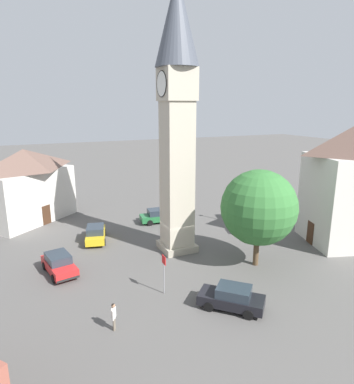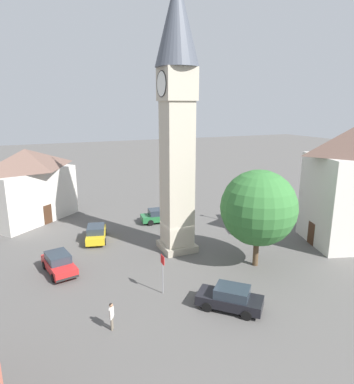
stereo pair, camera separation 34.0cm
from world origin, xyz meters
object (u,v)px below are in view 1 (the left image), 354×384
Objects in this scene: car_blue_kerb at (232,298)px; car_red_corner at (159,216)px; clock_tower at (177,97)px; building_corner_back at (352,184)px; tree at (259,208)px; lamp_post at (241,197)px; building_shop_left at (27,185)px; road_sign at (164,268)px; car_silver_kerb at (59,264)px; pedestrian at (114,314)px; car_white_side at (96,233)px.

car_red_corner is at bearing 173.89° from car_blue_kerb.
clock_tower is 2.03× the size of building_corner_back.
tree reaches higher than lamp_post.
lamp_post is (-13.27, 9.75, 2.32)m from car_blue_kerb.
building_shop_left is at bearing -140.03° from tree.
car_blue_kerb is (9.89, -0.68, -12.46)m from clock_tower.
lamp_post is (4.14, 7.89, 2.32)m from car_red_corner.
road_sign is (-3.44, -3.22, 1.14)m from car_blue_kerb.
lamp_post reaches higher than car_red_corner.
clock_tower reaches higher than car_silver_kerb.
tree is (-3.45, 12.55, 3.84)m from pedestrian.
pedestrian reaches higher than car_red_corner.
lamp_post reaches higher than car_silver_kerb.
car_red_corner is 0.55× the size of tree.
road_sign is (6.10, 6.24, 1.14)m from car_silver_kerb.
building_shop_left is 33.18m from building_corner_back.
car_red_corner is 9.20m from lamp_post.
building_corner_back reaches higher than car_red_corner.
tree is at bearing 105.37° from pedestrian.
clock_tower reaches higher than car_red_corner.
clock_tower is 13.60m from road_sign.
building_corner_back is at bearing 94.24° from road_sign.
car_white_side is 2.61× the size of pedestrian.
car_blue_kerb and car_silver_kerb have the same top height.
car_white_side is 0.40× the size of building_shop_left.
building_corner_back reaches higher than building_shop_left.
car_red_corner is 0.97× the size of car_white_side.
car_silver_kerb is at bearing -79.04° from lamp_post.
car_silver_kerb is 0.39× the size of building_corner_back.
car_silver_kerb is 0.99× the size of car_white_side.
clock_tower is 5.24× the size of car_red_corner.
building_corner_back is (19.06, 27.12, 1.55)m from building_shop_left.
car_silver_kerb is 8.80m from road_sign.
pedestrian is (16.42, -9.20, 0.25)m from car_red_corner.
road_sign is at bearing -83.32° from tree.
pedestrian is at bearing -29.26° from car_red_corner.
car_silver_kerb is at bearing -134.38° from road_sign.
car_white_side is 0.40× the size of building_corner_back.
lamp_post is at bearing 143.69° from car_blue_kerb.
clock_tower reaches higher than pedestrian.
building_shop_left reaches higher than tree.
car_blue_kerb is at bearing -49.63° from tree.
car_silver_kerb is 0.97× the size of lamp_post.
building_shop_left is at bearing -170.63° from pedestrian.
car_silver_kerb is 16.07m from tree.
road_sign is at bearing 21.09° from building_shop_left.
car_white_side is 1.58× the size of road_sign.
car_white_side is 0.97× the size of lamp_post.
road_sign is at bearing 11.74° from car_white_side.
clock_tower is 2.03× the size of building_shop_left.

